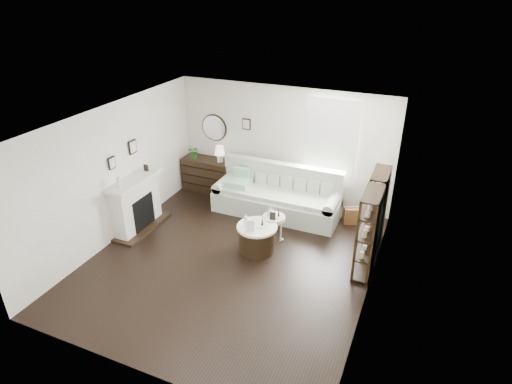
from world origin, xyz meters
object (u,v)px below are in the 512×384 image
at_px(sofa, 278,198).
at_px(drum_table, 257,238).
at_px(pedestal_table, 274,218).
at_px(dresser, 208,175).

relative_size(sofa, drum_table, 3.59).
bearing_deg(pedestal_table, dresser, 147.11).
xyz_separation_m(dresser, drum_table, (2.14, -1.95, -0.14)).
distance_m(sofa, drum_table, 1.58).
bearing_deg(sofa, drum_table, -83.94).
distance_m(drum_table, pedestal_table, 0.54).
distance_m(dresser, pedestal_table, 2.76).
distance_m(sofa, pedestal_table, 1.17).
bearing_deg(drum_table, sofa, 96.06).
bearing_deg(drum_table, pedestal_table, 69.71).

